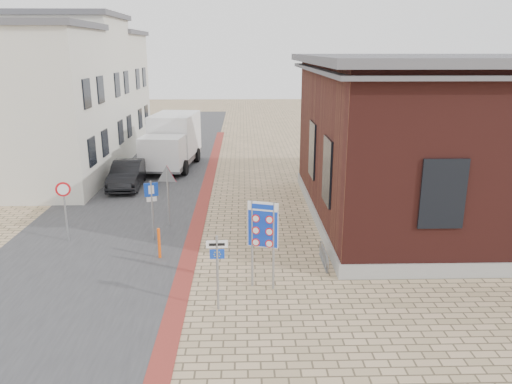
# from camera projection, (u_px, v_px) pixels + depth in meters

# --- Properties ---
(ground) EXTENTS (120.00, 120.00, 0.00)m
(ground) POSITION_uv_depth(u_px,v_px,m) (247.00, 295.00, 14.83)
(ground) COLOR tan
(ground) RESTS_ON ground
(road_strip) EXTENTS (7.00, 60.00, 0.02)m
(road_strip) POSITION_uv_depth(u_px,v_px,m) (150.00, 174.00, 29.10)
(road_strip) COLOR #38383A
(road_strip) RESTS_ON ground
(curb_strip) EXTENTS (0.60, 40.00, 0.02)m
(curb_strip) POSITION_uv_depth(u_px,v_px,m) (204.00, 198.00, 24.38)
(curb_strip) COLOR maroon
(curb_strip) RESTS_ON ground
(brick_building) EXTENTS (13.00, 13.00, 6.80)m
(brick_building) POSITION_uv_depth(u_px,v_px,m) (460.00, 137.00, 20.82)
(brick_building) COLOR gray
(brick_building) RESTS_ON ground
(townhouse_near) EXTENTS (7.40, 6.40, 8.30)m
(townhouse_near) POSITION_uv_depth(u_px,v_px,m) (25.00, 109.00, 24.93)
(townhouse_near) COLOR beige
(townhouse_near) RESTS_ON ground
(townhouse_mid) EXTENTS (7.40, 6.40, 9.10)m
(townhouse_mid) POSITION_uv_depth(u_px,v_px,m) (65.00, 91.00, 30.58)
(townhouse_mid) COLOR beige
(townhouse_mid) RESTS_ON ground
(townhouse_far) EXTENTS (7.40, 6.40, 8.30)m
(townhouse_far) POSITION_uv_depth(u_px,v_px,m) (93.00, 90.00, 36.45)
(townhouse_far) COLOR beige
(townhouse_far) RESTS_ON ground
(bike_rack) EXTENTS (0.08, 1.80, 0.60)m
(bike_rack) POSITION_uv_depth(u_px,v_px,m) (324.00, 256.00, 16.94)
(bike_rack) COLOR slate
(bike_rack) RESTS_ON ground
(sedan) EXTENTS (1.61, 4.28, 1.39)m
(sedan) POSITION_uv_depth(u_px,v_px,m) (127.00, 174.00, 26.21)
(sedan) COLOR black
(sedan) RESTS_ON ground
(box_truck) EXTENTS (3.11, 6.33, 3.19)m
(box_truck) POSITION_uv_depth(u_px,v_px,m) (172.00, 141.00, 30.38)
(box_truck) COLOR slate
(box_truck) RESTS_ON ground
(border_sign) EXTENTS (0.91, 0.33, 2.74)m
(border_sign) POSITION_uv_depth(u_px,v_px,m) (263.00, 227.00, 14.78)
(border_sign) COLOR gray
(border_sign) RESTS_ON ground
(essen_sign) EXTENTS (0.59, 0.07, 2.20)m
(essen_sign) POSITION_uv_depth(u_px,v_px,m) (217.00, 262.00, 13.63)
(essen_sign) COLOR gray
(essen_sign) RESTS_ON ground
(parking_sign) EXTENTS (0.49, 0.23, 2.34)m
(parking_sign) POSITION_uv_depth(u_px,v_px,m) (152.00, 201.00, 18.63)
(parking_sign) COLOR gray
(parking_sign) RESTS_ON ground
(yield_sign) EXTENTS (0.89, 0.24, 2.54)m
(yield_sign) POSITION_uv_depth(u_px,v_px,m) (167.00, 181.00, 19.98)
(yield_sign) COLOR gray
(yield_sign) RESTS_ON ground
(speed_sign) EXTENTS (0.53, 0.19, 2.33)m
(speed_sign) POSITION_uv_depth(u_px,v_px,m) (64.00, 202.00, 18.55)
(speed_sign) COLOR gray
(speed_sign) RESTS_ON ground
(bollard) EXTENTS (0.11, 0.11, 1.10)m
(bollard) POSITION_uv_depth(u_px,v_px,m) (159.00, 243.00, 17.29)
(bollard) COLOR #FF550D
(bollard) RESTS_ON ground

